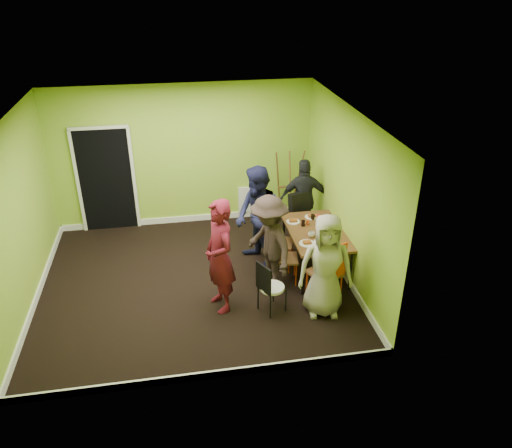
{
  "coord_description": "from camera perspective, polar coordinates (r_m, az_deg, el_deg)",
  "views": [
    {
      "loc": [
        -0.21,
        -6.99,
        4.69
      ],
      "look_at": [
        1.02,
        0.0,
        0.99
      ],
      "focal_mm": 35.0,
      "sensor_mm": 36.0,
      "label": 1
    }
  ],
  "objects": [
    {
      "name": "chair_bentwood",
      "position": [
        7.44,
        1.5,
        -7.01
      ],
      "size": [
        0.45,
        0.44,
        0.85
      ],
      "rotation": [
        0.0,
        0.0,
        -1.1
      ],
      "color": "black",
      "rests_on": "ground"
    },
    {
      "name": "easel",
      "position": [
        10.09,
        3.73,
        4.43
      ],
      "size": [
        0.6,
        0.56,
        1.49
      ],
      "color": "brown",
      "rests_on": "ground"
    },
    {
      "name": "room_walls",
      "position": [
        7.95,
        -7.51,
        -0.47
      ],
      "size": [
        5.04,
        4.54,
        2.82
      ],
      "color": "#9CBD30",
      "rests_on": "ground"
    },
    {
      "name": "person_standing",
      "position": [
        7.33,
        -4.17,
        -3.72
      ],
      "size": [
        0.61,
        0.75,
        1.79
      ],
      "primitive_type": "imported",
      "rotation": [
        0.0,
        0.0,
        -1.26
      ],
      "color": "#590F1D",
      "rests_on": "ground"
    },
    {
      "name": "plate_wall_front",
      "position": [
        8.19,
        8.81,
        -1.52
      ],
      "size": [
        0.25,
        0.25,
        0.01
      ],
      "primitive_type": "cylinder",
      "color": "white",
      "rests_on": "dining_table"
    },
    {
      "name": "glass_front",
      "position": [
        7.91,
        8.38,
        -2.22
      ],
      "size": [
        0.07,
        0.07,
        0.11
      ],
      "primitive_type": "cylinder",
      "color": "black",
      "rests_on": "dining_table"
    },
    {
      "name": "ground",
      "position": [
        8.42,
        -6.93,
        -6.53
      ],
      "size": [
        5.0,
        5.0,
        0.0
      ],
      "primitive_type": "plane",
      "color": "black",
      "rests_on": "ground"
    },
    {
      "name": "person_back_end",
      "position": [
        9.38,
        5.51,
        2.82
      ],
      "size": [
        0.96,
        0.49,
        1.57
      ],
      "primitive_type": "imported",
      "rotation": [
        0.0,
        0.0,
        3.03
      ],
      "color": "black",
      "rests_on": "ground"
    },
    {
      "name": "blue_bottle",
      "position": [
        8.15,
        8.54,
        -0.95
      ],
      "size": [
        0.08,
        0.08,
        0.19
      ],
      "primitive_type": "cylinder",
      "color": "blue",
      "rests_on": "dining_table"
    },
    {
      "name": "cup_b",
      "position": [
        8.43,
        7.68,
        -0.27
      ],
      "size": [
        0.09,
        0.09,
        0.08
      ],
      "primitive_type": "imported",
      "color": "white",
      "rests_on": "dining_table"
    },
    {
      "name": "cup_a",
      "position": [
        8.16,
        6.36,
        -1.2
      ],
      "size": [
        0.11,
        0.11,
        0.08
      ],
      "primitive_type": "imported",
      "color": "white",
      "rests_on": "dining_table"
    },
    {
      "name": "plate_near_right",
      "position": [
        7.96,
        5.85,
        -2.23
      ],
      "size": [
        0.26,
        0.26,
        0.01
      ],
      "primitive_type": "cylinder",
      "color": "white",
      "rests_on": "dining_table"
    },
    {
      "name": "dining_table",
      "position": [
        8.39,
        6.88,
        -1.11
      ],
      "size": [
        0.9,
        1.5,
        0.75
      ],
      "color": "black",
      "rests_on": "ground"
    },
    {
      "name": "plate_near_left",
      "position": [
        8.61,
        4.27,
        0.26
      ],
      "size": [
        0.23,
        0.23,
        0.01
      ],
      "primitive_type": "cylinder",
      "color": "white",
      "rests_on": "dining_table"
    },
    {
      "name": "plate_far_front",
      "position": [
        7.91,
        7.37,
        -2.53
      ],
      "size": [
        0.21,
        0.21,
        0.01
      ],
      "primitive_type": "cylinder",
      "color": "white",
      "rests_on": "dining_table"
    },
    {
      "name": "chair_front_end",
      "position": [
        7.64,
        8.35,
        -5.18
      ],
      "size": [
        0.58,
        0.58,
        1.06
      ],
      "rotation": [
        0.0,
        0.0,
        0.44
      ],
      "color": "#E14415",
      "rests_on": "ground"
    },
    {
      "name": "glass_back",
      "position": [
        8.71,
        6.51,
        0.81
      ],
      "size": [
        0.07,
        0.07,
        0.1
      ],
      "primitive_type": "cylinder",
      "color": "black",
      "rests_on": "dining_table"
    },
    {
      "name": "plate_far_back",
      "position": [
        8.81,
        6.38,
        0.82
      ],
      "size": [
        0.24,
        0.24,
        0.01
      ],
      "primitive_type": "cylinder",
      "color": "white",
      "rests_on": "dining_table"
    },
    {
      "name": "chair_left_near",
      "position": [
        8.13,
        2.93,
        -3.41
      ],
      "size": [
        0.44,
        0.44,
        0.92
      ],
      "rotation": [
        0.0,
        0.0,
        -1.75
      ],
      "color": "#E14415",
      "rests_on": "ground"
    },
    {
      "name": "person_left_near",
      "position": [
        7.8,
        1.49,
        -2.29
      ],
      "size": [
        0.93,
        1.19,
        1.62
      ],
      "primitive_type": "imported",
      "rotation": [
        0.0,
        0.0,
        -1.21
      ],
      "color": "#2C211D",
      "rests_on": "ground"
    },
    {
      "name": "thermos",
      "position": [
        8.39,
        7.1,
        0.16
      ],
      "size": [
        0.08,
        0.08,
        0.22
      ],
      "primitive_type": "cylinder",
      "color": "white",
      "rests_on": "dining_table"
    },
    {
      "name": "person_left_far",
      "position": [
        8.38,
        0.21,
        0.64
      ],
      "size": [
        0.93,
        1.05,
        1.8
      ],
      "primitive_type": "imported",
      "rotation": [
        0.0,
        0.0,
        -1.24
      ],
      "color": "#151736",
      "rests_on": "ground"
    },
    {
      "name": "glass_mid",
      "position": [
        8.48,
        5.4,
        0.1
      ],
      "size": [
        0.06,
        0.06,
        0.1
      ],
      "primitive_type": "cylinder",
      "color": "black",
      "rests_on": "dining_table"
    },
    {
      "name": "person_front_end",
      "position": [
        7.32,
        7.96,
        -4.78
      ],
      "size": [
        0.86,
        0.62,
        1.62
      ],
      "primitive_type": "imported",
      "rotation": [
        0.0,
        0.0,
        -0.14
      ],
      "color": "gray",
      "rests_on": "ground"
    },
    {
      "name": "chair_left_far",
      "position": [
        8.49,
        2.3,
        -1.53
      ],
      "size": [
        0.54,
        0.54,
        1.01
      ],
      "rotation": [
        0.0,
        0.0,
        -1.95
      ],
      "color": "#E14415",
      "rests_on": "ground"
    },
    {
      "name": "chair_back_end",
      "position": [
        9.2,
        5.14,
        1.77
      ],
      "size": [
        0.55,
        0.6,
        1.0
      ],
      "rotation": [
        0.0,
        0.0,
        3.52
      ],
      "color": "#E14415",
      "rests_on": "ground"
    },
    {
      "name": "orange_bottle",
      "position": [
        8.53,
        5.9,
        0.19
      ],
      "size": [
        0.04,
        0.04,
        0.09
      ],
      "primitive_type": "cylinder",
      "color": "#E14415",
      "rests_on": "dining_table"
    },
    {
      "name": "plate_wall_back",
      "position": [
        8.52,
        8.69,
        -0.32
      ],
      "size": [
        0.25,
        0.25,
        0.01
      ],
      "primitive_type": "cylinder",
      "color": "white",
      "rests_on": "dining_table"
    }
  ]
}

